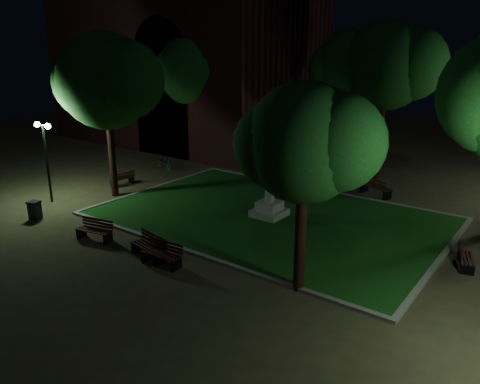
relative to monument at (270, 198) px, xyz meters
The scene contains 20 objects.
ground 2.22m from the monument, 90.00° to the right, with size 80.00×80.00×0.00m, color #463D27.
lawn 0.92m from the monument, ahead, with size 15.00×10.00×0.08m, color #164A15.
lawn_kerb 0.90m from the monument, ahead, with size 15.40×10.40×0.12m.
monument is the anchor object (origin of this frame).
building_main 20.77m from the monument, 143.38° to the left, with size 20.00×12.00×15.00m.
tree_west 9.90m from the monument, 165.87° to the right, with size 5.89×4.81×8.35m.
tree_north_er 11.07m from the monument, 80.17° to the left, with size 6.15×5.02×9.07m.
tree_se 7.81m from the monument, 48.29° to the right, with size 4.49×3.67×6.71m.
tree_nw 14.17m from the monument, 144.33° to the left, with size 6.78×5.53×8.75m.
tree_far_north 10.90m from the monument, 92.35° to the left, with size 5.45×4.45×8.61m.
lamppost_sw 11.35m from the monument, 155.11° to the right, with size 1.18×0.28×4.06m.
lamppost_nw 14.10m from the monument, 149.92° to the left, with size 1.18×0.28×4.08m.
bench_near_left 6.42m from the monument, 101.18° to the right, with size 1.74×0.85×0.91m.
bench_near_right 6.44m from the monument, 94.04° to the right, with size 1.63×0.69×0.87m.
bench_west_near 7.76m from the monument, 123.96° to the right, with size 1.65×0.87×0.86m.
bench_left_side 9.55m from the monument, behind, with size 0.59×1.47×0.79m.
bench_right_side 8.44m from the monument, ahead, with size 0.86×1.46×0.76m.
bench_far_side 6.59m from the monument, 65.38° to the left, with size 1.91×1.23×0.99m.
trash_bin 10.78m from the monument, 142.58° to the right, with size 0.61×0.61×0.84m.
bicycle 10.71m from the monument, 161.72° to the left, with size 0.55×1.58×0.83m, color black.
Camera 1 is at (11.01, -15.16, 7.67)m, focal length 35.00 mm.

